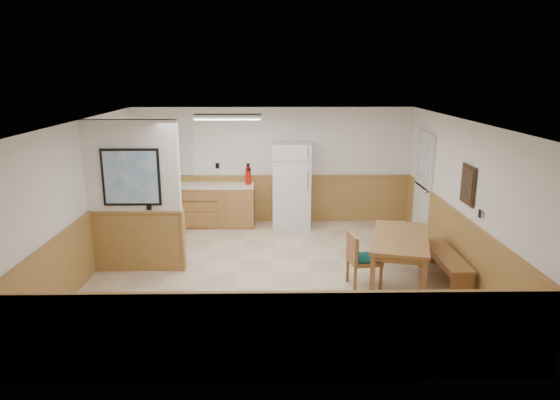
{
  "coord_description": "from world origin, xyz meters",
  "views": [
    {
      "loc": [
        -0.02,
        -7.66,
        3.21
      ],
      "look_at": [
        0.11,
        0.4,
        1.14
      ],
      "focal_mm": 32.0,
      "sensor_mm": 36.0,
      "label": 1
    }
  ],
  "objects_px": {
    "refrigerator": "(292,185)",
    "dining_bench": "(445,259)",
    "fire_extinguisher": "(248,175)",
    "soap_bottle": "(165,180)",
    "dining_table": "(400,242)",
    "dining_chair": "(359,256)"
  },
  "relations": [
    {
      "from": "dining_table",
      "to": "dining_chair",
      "type": "height_order",
      "value": "dining_chair"
    },
    {
      "from": "dining_table",
      "to": "soap_bottle",
      "type": "distance_m",
      "value": 5.25
    },
    {
      "from": "refrigerator",
      "to": "dining_bench",
      "type": "bearing_deg",
      "value": -49.83
    },
    {
      "from": "dining_chair",
      "to": "soap_bottle",
      "type": "relative_size",
      "value": 4.48
    },
    {
      "from": "dining_chair",
      "to": "refrigerator",
      "type": "bearing_deg",
      "value": 98.22
    },
    {
      "from": "dining_table",
      "to": "fire_extinguisher",
      "type": "xyz_separation_m",
      "value": [
        -2.48,
        3.07,
        0.45
      ]
    },
    {
      "from": "fire_extinguisher",
      "to": "refrigerator",
      "type": "bearing_deg",
      "value": 13.91
    },
    {
      "from": "dining_bench",
      "to": "fire_extinguisher",
      "type": "bearing_deg",
      "value": 137.54
    },
    {
      "from": "dining_table",
      "to": "soap_bottle",
      "type": "xyz_separation_m",
      "value": [
        -4.24,
        3.08,
        0.34
      ]
    },
    {
      "from": "soap_bottle",
      "to": "dining_table",
      "type": "bearing_deg",
      "value": -35.97
    },
    {
      "from": "fire_extinguisher",
      "to": "dining_bench",
      "type": "bearing_deg",
      "value": -24.72
    },
    {
      "from": "dining_chair",
      "to": "dining_table",
      "type": "bearing_deg",
      "value": 6.2
    },
    {
      "from": "dining_bench",
      "to": "dining_chair",
      "type": "height_order",
      "value": "dining_chair"
    },
    {
      "from": "fire_extinguisher",
      "to": "soap_bottle",
      "type": "distance_m",
      "value": 1.76
    },
    {
      "from": "soap_bottle",
      "to": "dining_bench",
      "type": "bearing_deg",
      "value": -30.86
    },
    {
      "from": "dining_bench",
      "to": "soap_bottle",
      "type": "xyz_separation_m",
      "value": [
        -5.0,
        2.99,
        0.65
      ]
    },
    {
      "from": "dining_bench",
      "to": "fire_extinguisher",
      "type": "height_order",
      "value": "fire_extinguisher"
    },
    {
      "from": "dining_chair",
      "to": "dining_bench",
      "type": "bearing_deg",
      "value": 2.59
    },
    {
      "from": "dining_table",
      "to": "refrigerator",
      "type": "bearing_deg",
      "value": 132.57
    },
    {
      "from": "dining_table",
      "to": "dining_bench",
      "type": "xyz_separation_m",
      "value": [
        0.75,
        0.09,
        -0.31
      ]
    },
    {
      "from": "dining_table",
      "to": "soap_bottle",
      "type": "bearing_deg",
      "value": 159.09
    },
    {
      "from": "dining_chair",
      "to": "soap_bottle",
      "type": "bearing_deg",
      "value": 130.15
    }
  ]
}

